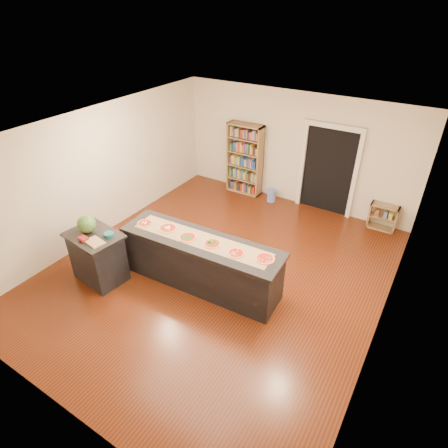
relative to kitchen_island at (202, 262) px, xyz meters
The scene contains 18 objects.
room 1.01m from the kitchen_island, 81.91° to the left, with size 6.00×7.00×2.80m.
doorway 4.11m from the kitchen_island, 76.19° to the left, with size 1.40×0.09×2.21m.
kitchen_island is the anchor object (origin of this frame).
side_counter 1.96m from the kitchen_island, 153.33° to the right, with size 1.01×0.74×1.00m.
bookshelf 3.97m from the kitchen_island, 107.88° to the left, with size 0.94×0.34×1.89m, color olive.
low_shelf 4.50m from the kitchen_island, 57.38° to the left, with size 0.62×0.26×0.62m, color olive.
waste_bin 3.68m from the kitchen_island, 95.08° to the left, with size 0.23×0.23×0.33m, color #5E79D3.
kraft_paper 0.50m from the kitchen_island, 92.90° to the left, with size 2.63×0.47×0.00m, color olive.
watermelon 2.19m from the kitchen_island, 155.67° to the right, with size 0.33×0.33×0.33m, color #144214.
cutting_board 1.91m from the kitchen_island, 145.87° to the right, with size 0.35×0.23×0.02m, color tan.
package_red 2.13m from the kitchen_island, 148.21° to the right, with size 0.17×0.12×0.06m, color maroon.
package_teal 1.74m from the kitchen_island, 152.61° to the right, with size 0.18×0.18×0.07m, color #195966.
pizza_a 1.31m from the kitchen_island, behind, with size 0.28×0.28×0.02m.
pizza_b 0.89m from the kitchen_island, behind, with size 0.35×0.35×0.02m.
pizza_c 0.57m from the kitchen_island, 165.71° to the right, with size 0.34×0.34×0.02m.
pizza_d 0.56m from the kitchen_island, ahead, with size 0.32×0.32×0.02m.
pizza_e 0.89m from the kitchen_island, ahead, with size 0.28×0.28×0.02m.
pizza_f 1.31m from the kitchen_island, ahead, with size 0.34×0.34×0.02m.
Camera 1 is at (3.14, -4.85, 4.74)m, focal length 30.00 mm.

